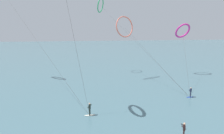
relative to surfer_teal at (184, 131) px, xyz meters
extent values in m
cube|color=#476B75|center=(-5.67, 93.95, -0.78)|extent=(400.00, 200.00, 0.08)
cylinder|color=black|center=(0.06, 0.12, -0.28)|extent=(0.12, 0.12, 0.80)
cube|color=black|center=(0.00, -0.01, 0.43)|extent=(0.32, 0.38, 0.62)
sphere|color=tan|center=(0.00, -0.01, 0.85)|extent=(0.22, 0.22, 0.22)
cylinder|color=black|center=(0.10, 0.31, 0.48)|extent=(0.49, 0.31, 0.39)
cylinder|color=black|center=(-0.10, -0.09, 0.48)|extent=(0.49, 0.31, 0.39)
ellipsoid|color=#2647B7|center=(7.83, 10.68, -0.71)|extent=(1.40, 0.40, 0.06)
cylinder|color=#191E38|center=(7.77, 10.55, -0.28)|extent=(0.12, 0.12, 0.80)
cylinder|color=#191E38|center=(7.89, 10.80, -0.28)|extent=(0.12, 0.12, 0.80)
cube|color=#191E38|center=(7.83, 10.68, 0.43)|extent=(0.32, 0.38, 0.62)
sphere|color=tan|center=(7.83, 10.68, 0.85)|extent=(0.22, 0.22, 0.22)
cylinder|color=#191E38|center=(7.73, 10.60, 0.48)|extent=(0.49, 0.31, 0.39)
cylinder|color=#191E38|center=(7.93, 10.99, 0.48)|extent=(0.49, 0.31, 0.39)
ellipsoid|color=silver|center=(-8.96, 7.08, -0.71)|extent=(1.40, 0.40, 0.06)
cylinder|color=#1E2823|center=(-9.00, 6.95, -0.28)|extent=(0.12, 0.12, 0.80)
cylinder|color=#1E2823|center=(-8.91, 7.21, -0.28)|extent=(0.12, 0.12, 0.80)
cube|color=#1E2823|center=(-8.96, 7.08, 0.43)|extent=(0.30, 0.37, 0.62)
sphere|color=tan|center=(-8.96, 7.08, 0.85)|extent=(0.22, 0.22, 0.22)
cylinder|color=#1E2823|center=(-9.03, 6.99, 0.48)|extent=(0.50, 0.25, 0.39)
cylinder|color=#1E2823|center=(-8.88, 7.41, 0.48)|extent=(0.50, 0.25, 0.39)
torus|color=#CC288E|center=(15.30, 26.55, 10.06)|extent=(4.28, 2.94, 3.63)
cylinder|color=#3F3F3F|center=(11.57, 18.62, 4.51)|extent=(7.50, 15.90, 10.68)
cylinder|color=#3F3F3F|center=(-17.20, 18.31, 8.90)|extent=(16.51, 22.48, 19.46)
torus|color=#199351|center=(-3.94, 32.93, 16.35)|extent=(2.60, 3.71, 3.62)
cylinder|color=#3F3F3F|center=(1.95, 21.80, 7.71)|extent=(11.79, 22.27, 17.07)
cylinder|color=#3F3F3F|center=(-10.31, 7.88, 7.36)|extent=(2.73, 1.64, 16.35)
torus|color=#EA7260|center=(0.28, 25.04, 10.91)|extent=(4.63, 2.71, 4.66)
cylinder|color=#3F3F3F|center=(4.05, 17.86, 4.98)|extent=(7.58, 14.39, 11.62)
camera|label=1|loc=(-10.45, -15.61, 9.98)|focal=29.98mm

